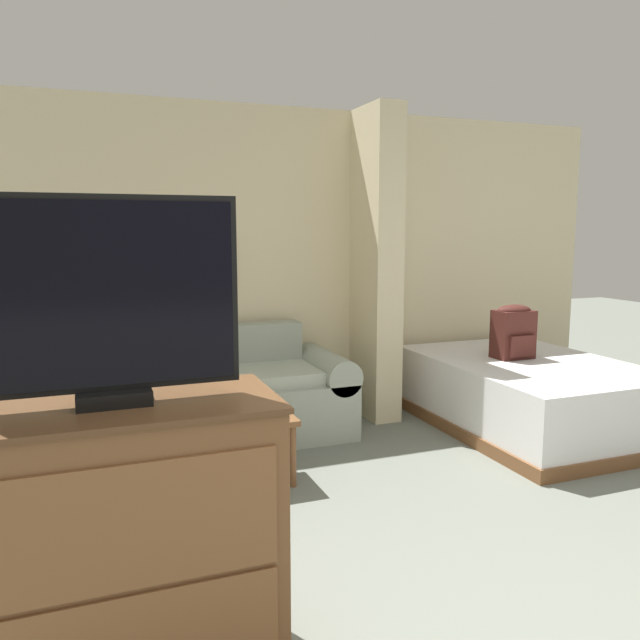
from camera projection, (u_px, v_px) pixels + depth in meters
name	position (u px, v px, depth m)	size (l,w,h in m)	color
wall_back	(266.00, 266.00, 5.26)	(6.47, 0.16, 2.60)	beige
wall_partition_pillar	(376.00, 265.00, 5.26)	(0.24, 0.55, 2.60)	beige
couch	(215.00, 399.00, 4.76)	(2.07, 0.84, 0.84)	#99A393
coffee_table	(230.00, 427.00, 3.90)	(0.80, 0.43, 0.43)	brown
side_table	(38.00, 396.00, 4.26)	(0.45, 0.45, 0.57)	brown
table_lamp	(34.00, 338.00, 4.20)	(0.31, 0.31, 0.44)	tan
tv_dresser	(122.00, 548.00, 2.15)	(1.09, 0.52, 1.03)	brown
tv	(109.00, 301.00, 2.03)	(0.84, 0.16, 0.69)	black
bed	(527.00, 393.00, 5.07)	(1.40, 1.98, 0.55)	brown
backpack	(514.00, 331.00, 5.08)	(0.31, 0.23, 0.44)	#471E19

